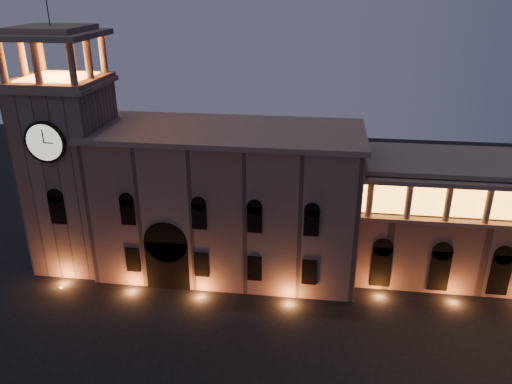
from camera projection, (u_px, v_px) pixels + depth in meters
government_building at (227, 201)px, 58.94m from camera, size 30.80×12.80×17.60m
clock_tower at (72, 167)px, 58.86m from camera, size 9.80×9.80×32.40m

